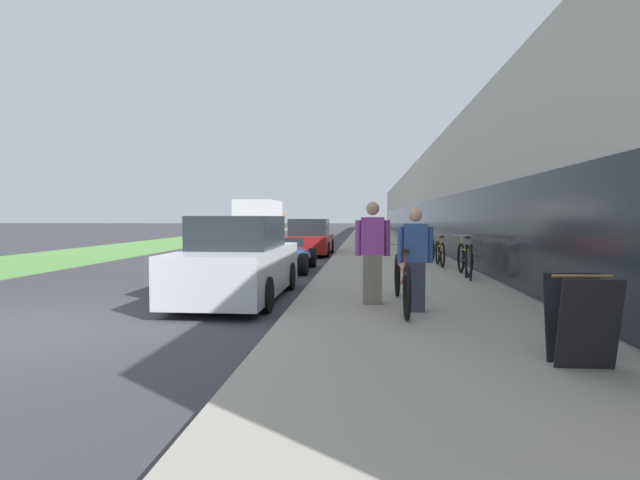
# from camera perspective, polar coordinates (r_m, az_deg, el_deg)

# --- Properties ---
(ground_plane) EXTENTS (220.00, 220.00, 0.00)m
(ground_plane) POSITION_cam_1_polar(r_m,az_deg,el_deg) (8.26, -32.29, -8.89)
(ground_plane) COLOR #38383D
(sidewalk_slab) EXTENTS (4.17, 70.00, 0.14)m
(sidewalk_slab) POSITION_cam_1_polar(r_m,az_deg,el_deg) (27.46, 7.02, -0.51)
(sidewalk_slab) COLOR gray
(sidewalk_slab) RESTS_ON ground
(storefront_facade) EXTENTS (10.01, 70.00, 4.91)m
(storefront_facade) POSITION_cam_1_polar(r_m,az_deg,el_deg) (36.30, 17.97, 3.92)
(storefront_facade) COLOR #BCB7AD
(storefront_facade) RESTS_ON ground
(lawn_strip) EXTENTS (5.26, 70.00, 0.03)m
(lawn_strip) POSITION_cam_1_polar(r_m,az_deg,el_deg) (33.56, -15.22, -0.10)
(lawn_strip) COLOR #5B9347
(lawn_strip) RESTS_ON ground
(tandem_bicycle) EXTENTS (0.52, 2.91, 0.99)m
(tandem_bicycle) POSITION_cam_1_polar(r_m,az_deg,el_deg) (8.20, 9.30, -4.67)
(tandem_bicycle) COLOR black
(tandem_bicycle) RESTS_ON sidewalk_slab
(person_rider) EXTENTS (0.54, 0.21, 1.59)m
(person_rider) POSITION_cam_1_polar(r_m,az_deg,el_deg) (7.80, 10.81, -2.21)
(person_rider) COLOR #33384C
(person_rider) RESTS_ON sidewalk_slab
(person_bystander) EXTENTS (0.58, 0.23, 1.71)m
(person_bystander) POSITION_cam_1_polar(r_m,az_deg,el_deg) (8.37, 6.02, -1.45)
(person_bystander) COLOR #756B5B
(person_bystander) RESTS_ON sidewalk_slab
(bike_rack_hoop) EXTENTS (0.05, 0.60, 0.84)m
(bike_rack_hoop) POSITION_cam_1_polar(r_m,az_deg,el_deg) (12.06, 16.63, -1.92)
(bike_rack_hoop) COLOR black
(bike_rack_hoop) RESTS_ON sidewalk_slab
(cruiser_bike_nearest) EXTENTS (0.52, 1.76, 0.99)m
(cruiser_bike_nearest) POSITION_cam_1_polar(r_m,az_deg,el_deg) (12.98, 16.20, -2.05)
(cruiser_bike_nearest) COLOR black
(cruiser_bike_nearest) RESTS_ON sidewalk_slab
(cruiser_bike_middle) EXTENTS (0.52, 1.68, 0.91)m
(cruiser_bike_middle) POSITION_cam_1_polar(r_m,az_deg,el_deg) (15.14, 13.55, -1.46)
(cruiser_bike_middle) COLOR black
(cruiser_bike_middle) RESTS_ON sidewalk_slab
(cruiser_bike_farthest) EXTENTS (0.52, 1.78, 0.89)m
(cruiser_bike_farthest) POSITION_cam_1_polar(r_m,az_deg,el_deg) (17.38, 12.52, -0.95)
(cruiser_bike_farthest) COLOR black
(cruiser_bike_farthest) RESTS_ON sidewalk_slab
(sandwich_board_sign) EXTENTS (0.56, 0.56, 0.90)m
(sandwich_board_sign) POSITION_cam_1_polar(r_m,az_deg,el_deg) (5.55, 27.67, -8.11)
(sandwich_board_sign) COLOR black
(sandwich_board_sign) RESTS_ON sidewalk_slab
(parked_sedan_curbside) EXTENTS (1.74, 4.37, 1.61)m
(parked_sedan_curbside) POSITION_cam_1_polar(r_m,az_deg,el_deg) (9.76, -9.21, -2.45)
(parked_sedan_curbside) COLOR silver
(parked_sedan_curbside) RESTS_ON ground
(vintage_roadster_curbside) EXTENTS (1.76, 3.87, 0.94)m
(vintage_roadster_curbside) POSITION_cam_1_polar(r_m,az_deg,el_deg) (14.81, -4.30, -1.93)
(vintage_roadster_curbside) COLOR navy
(vintage_roadster_curbside) RESTS_ON ground
(parked_sedan_far) EXTENTS (1.86, 4.06, 1.50)m
(parked_sedan_far) POSITION_cam_1_polar(r_m,az_deg,el_deg) (20.83, -1.22, 0.15)
(parked_sedan_far) COLOR maroon
(parked_sedan_far) RESTS_ON ground
(moving_truck) EXTENTS (2.56, 6.67, 2.72)m
(moving_truck) POSITION_cam_1_polar(r_m,az_deg,el_deg) (35.50, -6.82, 2.33)
(moving_truck) COLOR orange
(moving_truck) RESTS_ON ground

